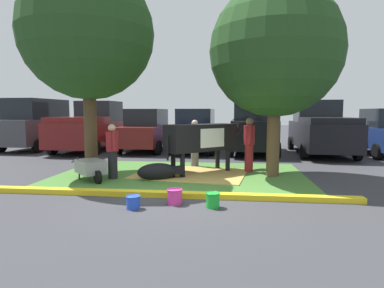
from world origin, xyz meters
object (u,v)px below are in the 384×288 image
Objects in this scene: calf_lying at (158,172)px; bucket_green at (213,200)px; person_visitor_far at (112,150)px; suv_dark_grey at (38,124)px; pickup_truck_black at (320,129)px; shade_tree_left at (88,34)px; person_visitor_near at (249,143)px; shade_tree_right at (275,51)px; cow_holstein at (204,138)px; person_handler at (195,142)px; bucket_pink at (175,196)px; bucket_blue at (133,202)px; pickup_truck_maroon at (92,128)px; sedan_blue at (196,131)px; sedan_silver at (147,130)px; suv_black at (253,125)px; wheelbarrow at (91,167)px.

calf_lying is 2.90m from bucket_green.
person_visitor_far is at bearing 140.84° from bucket_green.
pickup_truck_black is (13.66, -0.38, -0.16)m from suv_dark_grey.
shade_tree_left is 5.82m from person_visitor_near.
cow_holstein is at bearing 173.08° from shade_tree_right.
person_handler is 1.04× the size of person_visitor_far.
person_visitor_near is 5.94m from pickup_truck_black.
shade_tree_left is 18.61× the size of bucket_pink.
bucket_blue is 0.05× the size of pickup_truck_maroon.
person_visitor_near is 11.53m from suv_dark_grey.
pickup_truck_black reaches higher than sedan_blue.
pickup_truck_maroon reaches higher than bucket_green.
sedan_silver reaches higher than bucket_green.
sedan_blue is (-2.85, 5.72, -2.61)m from shade_tree_right.
person_visitor_far is at bearing -179.67° from calf_lying.
bucket_green is 0.07× the size of sedan_blue.
person_visitor_far is 3.07m from bucket_blue.
pickup_truck_maroon is at bearing 179.25° from pickup_truck_black.
bucket_green is 13.10m from suv_dark_grey.
shade_tree_left reaches higher than suv_black.
sedan_blue is at bearing 95.43° from person_handler.
shade_tree_right reaches higher than person_visitor_far.
calf_lying is 8.75m from pickup_truck_black.
bucket_pink is at bearing -57.45° from pickup_truck_maroon.
sedan_blue is at bearing 98.55° from cow_holstein.
suv_dark_grey reaches higher than wheelbarrow.
suv_dark_grey is (-10.26, 5.25, 0.35)m from person_visitor_near.
sedan_silver reaches higher than calf_lying.
bucket_blue is (0.09, -2.65, -0.10)m from calf_lying.
person_visitor_near is at bearing 22.64° from wheelbarrow.
person_handler reaches higher than wheelbarrow.
shade_tree_right is 18.77× the size of bucket_blue.
suv_dark_grey reaches higher than bucket_green.
person_visitor_near is at bearing -95.34° from suv_black.
person_handler is at bearing -119.06° from suv_black.
person_visitor_near is (1.38, 0.32, -0.18)m from cow_holstein.
person_handler is 9.57m from suv_dark_grey.
bucket_green is at bearing -44.33° from suv_dark_grey.
person_visitor_far is at bearing 33.45° from wheelbarrow.
calf_lying is at bearing -41.11° from suv_dark_grey.
calf_lying is 1.83m from wheelbarrow.
calf_lying is at bearing 110.53° from bucket_pink.
shade_tree_right is 3.91m from person_handler.
wheelbarrow is 4.50× the size of bucket_green.
person_visitor_near is 8.84m from pickup_truck_maroon.
shade_tree_right is 3.21× the size of person_visitor_near.
cow_holstein is 7.05m from pickup_truck_black.
bucket_blue is at bearing -91.62° from sedan_blue.
sedan_silver is (5.68, -0.11, -0.29)m from suv_dark_grey.
sedan_blue is 0.82× the size of pickup_truck_black.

